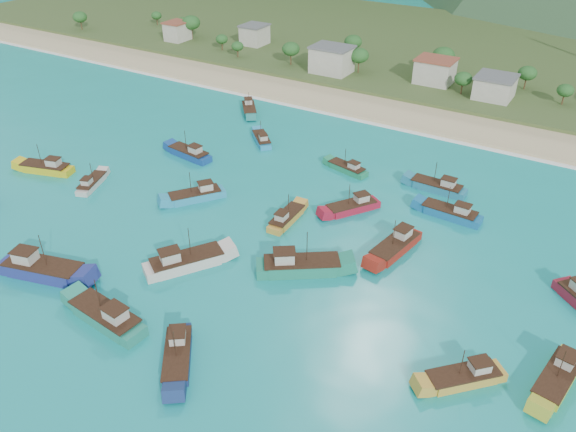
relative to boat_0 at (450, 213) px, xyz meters
The scene contains 25 objects.
ground 44.67m from the boat_0, 124.42° to the right, with size 600.00×600.00×0.00m, color #0C768B.
beach 49.15m from the boat_0, 120.91° to the left, with size 400.00×18.00×1.20m, color beige.
land 106.21m from the boat_0, 103.75° to the left, with size 400.00×110.00×2.40m, color #385123.
surf_line 41.29m from the boat_0, 127.70° to the left, with size 400.00×2.50×0.08m, color white.
village 64.58m from the boat_0, 94.66° to the left, with size 213.71×22.04×7.59m.
vegetation 71.76m from the boat_0, 110.15° to the left, with size 274.84×25.23×8.43m.
boat_0 is the anchor object (origin of this frame).
boat_1 80.47m from the boat_0, 161.33° to the right, with size 11.48×6.27×6.50m.
boat_2 38.11m from the boat_0, 53.28° to the right, with size 4.98×11.15×6.36m.
boat_3 15.61m from the boat_0, 106.73° to the right, with size 5.32×11.90×6.79m.
boat_7 55.01m from the boat_0, 110.21° to the right, with size 8.83×10.35×6.25m.
boat_9 60.42m from the boat_0, 121.89° to the right, with size 12.88×4.92×7.43m.
boat_10 31.50m from the boat_0, 118.41° to the right, with size 12.97×10.69×7.75m.
boat_12 17.48m from the boat_0, 156.02° to the right, with size 8.18×10.21×6.05m.
boat_14 55.87m from the boat_0, behind, with size 11.02×4.54×6.32m.
boat_16 24.43m from the boat_0, 164.75° to the left, with size 9.24×4.56×5.25m.
boat_17 38.51m from the boat_0, 70.19° to the right, with size 9.09×9.17×5.89m.
boat_18 47.41m from the boat_0, 168.75° to the left, with size 8.26×8.11×5.28m.
boat_20 68.43m from the boat_0, 158.43° to the right, with size 5.49×9.02×5.13m.
boat_21 9.59m from the boat_0, 122.10° to the left, with size 10.79×3.48×6.32m.
boat_22 46.73m from the boat_0, 156.52° to the right, with size 8.86×10.49×6.32m.
boat_25 63.63m from the boat_0, 158.91° to the left, with size 8.58×9.60×5.89m.
boat_26 29.32m from the boat_0, 145.91° to the right, with size 3.16×9.52×5.56m.
boat_28 47.37m from the boat_0, 130.65° to the right, with size 9.93×12.52×7.40m.
boat_29 68.67m from the boat_0, 134.63° to the right, with size 14.17×7.43×8.03m.
Camera 1 is at (44.47, -50.94, 53.50)m, focal length 35.00 mm.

